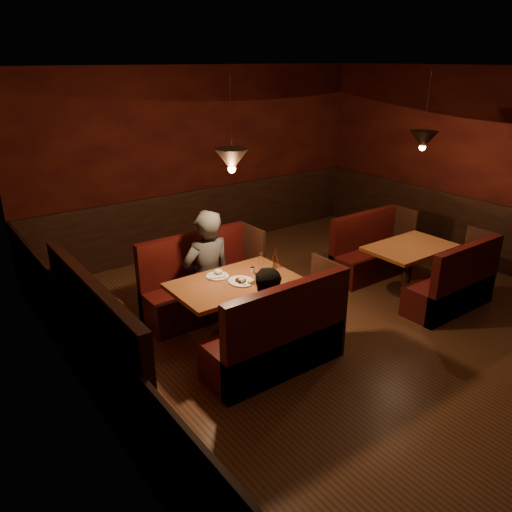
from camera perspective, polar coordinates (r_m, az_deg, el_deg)
room at (r=5.47m, az=10.09°, el=0.57°), size 6.02×7.02×2.92m
main_table at (r=5.53m, az=-2.41°, el=-4.39°), size 1.36×0.83×0.95m
main_bench_far at (r=6.23m, az=-6.22°, el=-3.76°), size 1.50×0.53×1.02m
main_bench_near at (r=5.10m, az=2.70°, el=-9.83°), size 1.50×0.53×1.02m
second_table at (r=7.01m, az=17.06°, el=-0.19°), size 1.17×0.75×0.66m
second_bench_far at (r=7.50m, az=12.83°, el=0.08°), size 1.30×0.48×0.93m
second_bench_near at (r=6.75m, az=21.69°, el=-3.47°), size 1.30×0.48×0.93m
diner_a at (r=5.83m, az=-5.69°, el=0.29°), size 0.64×0.43×1.74m
diner_b at (r=5.07m, az=1.74°, el=-5.18°), size 0.71×0.57×1.40m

